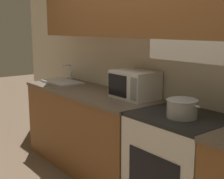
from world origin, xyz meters
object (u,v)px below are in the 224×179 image
Objects in this scene: microwave at (135,85)px; sink_basin at (62,82)px; stove_range at (179,168)px; cooking_pot at (182,108)px.

microwave is 0.80× the size of sink_basin.
microwave is (-0.69, 0.13, 0.58)m from stove_range.
cooking_pot is 0.75m from microwave.
cooking_pot is at bearing -1.46° from sink_basin.
microwave reaches higher than cooking_pot.
sink_basin is at bearing 178.54° from cooking_pot.
microwave is 1.21m from sink_basin.
sink_basin is (-1.88, -0.00, 0.47)m from stove_range.
sink_basin reaches higher than cooking_pot.
cooking_pot is (0.04, -0.05, 0.53)m from stove_range.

